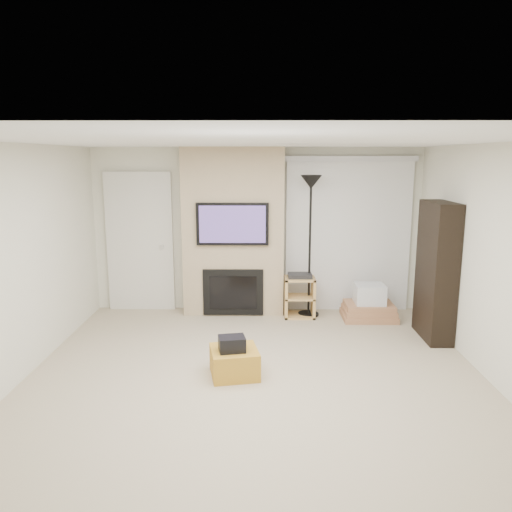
{
  "coord_description": "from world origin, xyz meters",
  "views": [
    {
      "loc": [
        0.05,
        -4.85,
        2.35
      ],
      "look_at": [
        0.0,
        1.2,
        1.15
      ],
      "focal_mm": 35.0,
      "sensor_mm": 36.0,
      "label": 1
    }
  ],
  "objects_px": {
    "av_stand": "(300,294)",
    "ottoman": "(234,362)",
    "bookshelf": "(436,271)",
    "floor_lamp": "(311,206)",
    "box_stack": "(369,306)"
  },
  "relations": [
    {
      "from": "av_stand",
      "to": "ottoman",
      "type": "bearing_deg",
      "value": -112.84
    },
    {
      "from": "av_stand",
      "to": "bookshelf",
      "type": "distance_m",
      "value": 1.99
    },
    {
      "from": "ottoman",
      "to": "floor_lamp",
      "type": "bearing_deg",
      "value": 64.47
    },
    {
      "from": "box_stack",
      "to": "ottoman",
      "type": "bearing_deg",
      "value": -133.87
    },
    {
      "from": "ottoman",
      "to": "box_stack",
      "type": "height_order",
      "value": "box_stack"
    },
    {
      "from": "floor_lamp",
      "to": "av_stand",
      "type": "relative_size",
      "value": 3.18
    },
    {
      "from": "floor_lamp",
      "to": "box_stack",
      "type": "xyz_separation_m",
      "value": [
        0.88,
        -0.16,
        -1.46
      ]
    },
    {
      "from": "floor_lamp",
      "to": "av_stand",
      "type": "distance_m",
      "value": 1.32
    },
    {
      "from": "box_stack",
      "to": "av_stand",
      "type": "bearing_deg",
      "value": 174.21
    },
    {
      "from": "ottoman",
      "to": "floor_lamp",
      "type": "height_order",
      "value": "floor_lamp"
    },
    {
      "from": "ottoman",
      "to": "box_stack",
      "type": "bearing_deg",
      "value": 46.13
    },
    {
      "from": "floor_lamp",
      "to": "box_stack",
      "type": "distance_m",
      "value": 1.71
    },
    {
      "from": "box_stack",
      "to": "bookshelf",
      "type": "xyz_separation_m",
      "value": [
        0.68,
        -0.77,
        0.7
      ]
    },
    {
      "from": "ottoman",
      "to": "bookshelf",
      "type": "bearing_deg",
      "value": 25.02
    },
    {
      "from": "floor_lamp",
      "to": "ottoman",
      "type": "bearing_deg",
      "value": -115.53
    }
  ]
}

